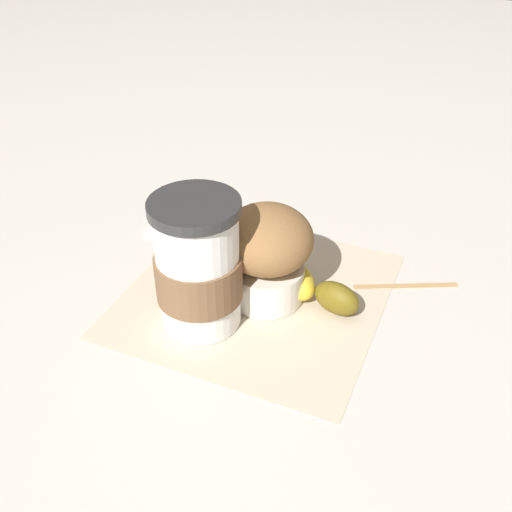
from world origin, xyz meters
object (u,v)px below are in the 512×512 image
(muffin, at_px, (266,253))
(banana, at_px, (301,278))
(coffee_cup, at_px, (198,267))
(sugar_packet, at_px, (165,224))

(muffin, distance_m, banana, 0.05)
(coffee_cup, xyz_separation_m, sugar_packet, (0.14, 0.11, -0.06))
(coffee_cup, height_order, banana, coffee_cup)
(muffin, relative_size, sugar_packet, 2.05)
(coffee_cup, distance_m, sugar_packet, 0.19)
(muffin, bearing_deg, coffee_cup, 137.19)
(coffee_cup, distance_m, banana, 0.12)
(coffee_cup, bearing_deg, sugar_packet, 37.65)
(coffee_cup, relative_size, banana, 1.06)
(muffin, bearing_deg, banana, -52.93)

